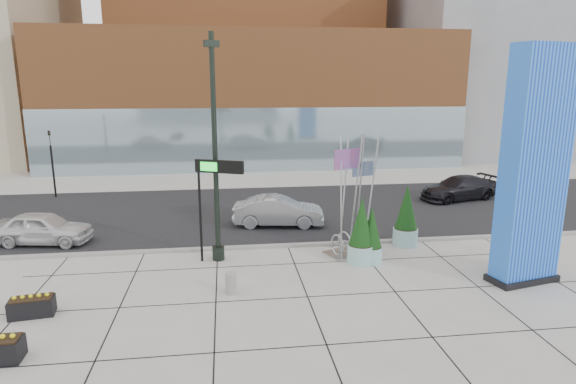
{
  "coord_description": "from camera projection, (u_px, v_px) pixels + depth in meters",
  "views": [
    {
      "loc": [
        -1.57,
        -15.48,
        6.91
      ],
      "look_at": [
        0.74,
        2.0,
        2.88
      ],
      "focal_mm": 30.0,
      "sensor_mm": 36.0,
      "label": 1
    }
  ],
  "objects": [
    {
      "name": "street_asphalt",
      "position": [
        256.0,
        211.0,
        26.36
      ],
      "size": [
        80.0,
        12.0,
        0.02
      ],
      "primitive_type": "cube",
      "color": "black",
      "rests_on": "ground"
    },
    {
      "name": "round_planter_east",
      "position": [
        406.0,
        217.0,
        20.67
      ],
      "size": [
        1.07,
        1.07,
        2.67
      ],
      "color": "#92C4C5",
      "rests_on": "ground"
    },
    {
      "name": "traffic_signal",
      "position": [
        52.0,
        160.0,
        29.15
      ],
      "size": [
        0.15,
        0.18,
        4.1
      ],
      "color": "black",
      "rests_on": "ground"
    },
    {
      "name": "curb_edge",
      "position": [
        265.0,
        247.0,
        20.55
      ],
      "size": [
        80.0,
        0.3,
        0.12
      ],
      "primitive_type": "cube",
      "color": "gray",
      "rests_on": "ground"
    },
    {
      "name": "round_planter_mid",
      "position": [
        371.0,
        236.0,
        18.71
      ],
      "size": [
        0.9,
        0.9,
        2.25
      ],
      "color": "#92C4C5",
      "rests_on": "ground"
    },
    {
      "name": "lamp_post",
      "position": [
        216.0,
        172.0,
        18.41
      ],
      "size": [
        0.59,
        0.48,
        8.71
      ],
      "rotation": [
        0.0,
        0.0,
        0.34
      ],
      "color": "black",
      "rests_on": "ground"
    },
    {
      "name": "box_planter_north",
      "position": [
        32.0,
        306.0,
        14.53
      ],
      "size": [
        1.33,
        0.8,
        0.69
      ],
      "rotation": [
        0.0,
        0.0,
        0.14
      ],
      "color": "black",
      "rests_on": "ground"
    },
    {
      "name": "concrete_bollard",
      "position": [
        231.0,
        283.0,
        16.05
      ],
      "size": [
        0.37,
        0.37,
        0.73
      ],
      "primitive_type": "cylinder",
      "color": "gray",
      "rests_on": "ground"
    },
    {
      "name": "round_planter_west",
      "position": [
        361.0,
        232.0,
        18.62
      ],
      "size": [
        1.05,
        1.05,
        2.62
      ],
      "color": "#92C4C5",
      "rests_on": "ground"
    },
    {
      "name": "overhead_street_sign",
      "position": [
        217.0,
        174.0,
        18.38
      ],
      "size": [
        1.83,
        0.91,
        4.07
      ],
      "rotation": [
        0.0,
        0.0,
        -0.4
      ],
      "color": "black",
      "rests_on": "ground"
    },
    {
      "name": "tower_podium",
      "position": [
        253.0,
        99.0,
        41.7
      ],
      "size": [
        34.0,
        10.0,
        11.0
      ],
      "primitive_type": "cube",
      "color": "#AB6131",
      "rests_on": "ground"
    },
    {
      "name": "blue_pylon",
      "position": [
        534.0,
        172.0,
        16.29
      ],
      "size": [
        2.63,
        1.61,
        8.15
      ],
      "rotation": [
        0.0,
        0.0,
        0.22
      ],
      "color": "#0C2EBE",
      "rests_on": "ground"
    },
    {
      "name": "building_grey_parking",
      "position": [
        495.0,
        61.0,
        48.95
      ],
      "size": [
        20.0,
        18.0,
        18.0
      ],
      "primitive_type": "cube",
      "color": "slate",
      "rests_on": "ground"
    },
    {
      "name": "public_art_sculpture",
      "position": [
        352.0,
        222.0,
        19.76
      ],
      "size": [
        2.42,
        1.83,
        4.94
      ],
      "rotation": [
        0.0,
        0.0,
        0.39
      ],
      "color": "#A4A7A9",
      "rests_on": "ground"
    },
    {
      "name": "tower_glass_front",
      "position": [
        258.0,
        140.0,
        37.73
      ],
      "size": [
        34.0,
        0.6,
        5.0
      ],
      "primitive_type": "cube",
      "color": "#8CA5B2",
      "rests_on": "ground"
    },
    {
      "name": "car_silver_mid",
      "position": [
        278.0,
        211.0,
        23.59
      ],
      "size": [
        4.59,
        2.16,
        1.45
      ],
      "primitive_type": "imported",
      "rotation": [
        0.0,
        0.0,
        1.43
      ],
      "color": "#999BA0",
      "rests_on": "ground"
    },
    {
      "name": "car_dark_east",
      "position": [
        459.0,
        188.0,
        28.89
      ],
      "size": [
        5.18,
        3.13,
        1.4
      ],
      "primitive_type": "imported",
      "rotation": [
        0.0,
        0.0,
        -1.31
      ],
      "color": "black",
      "rests_on": "ground"
    },
    {
      "name": "ground",
      "position": [
        274.0,
        286.0,
        16.7
      ],
      "size": [
        160.0,
        160.0,
        0.0
      ],
      "primitive_type": "plane",
      "color": "#9E9991",
      "rests_on": "ground"
    },
    {
      "name": "car_white_west",
      "position": [
        43.0,
        228.0,
        20.93
      ],
      "size": [
        4.33,
        2.29,
        1.4
      ],
      "primitive_type": "imported",
      "rotation": [
        0.0,
        0.0,
        1.41
      ],
      "color": "silver",
      "rests_on": "ground"
    }
  ]
}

